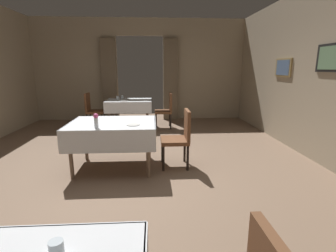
{
  "coord_description": "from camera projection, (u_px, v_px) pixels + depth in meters",
  "views": [
    {
      "loc": [
        0.37,
        -3.62,
        1.57
      ],
      "look_at": [
        0.62,
        0.38,
        0.64
      ],
      "focal_mm": 26.62,
      "sensor_mm": 36.0,
      "label": 1
    }
  ],
  "objects": [
    {
      "name": "glass_near_c",
      "position": [
        57.0,
        250.0,
        1.09
      ],
      "size": [
        0.07,
        0.07,
        0.09
      ],
      "primitive_type": "cylinder",
      "color": "silver",
      "rests_on": "dining_table_near"
    },
    {
      "name": "plate_far_a",
      "position": [
        124.0,
        101.0,
        6.28
      ],
      "size": [
        0.2,
        0.2,
        0.01
      ],
      "primitive_type": "cylinder",
      "color": "white",
      "rests_on": "dining_table_far"
    },
    {
      "name": "flower_vase_mid",
      "position": [
        96.0,
        120.0,
        3.47
      ],
      "size": [
        0.07,
        0.07,
        0.21
      ],
      "color": "silver",
      "rests_on": "dining_table_mid"
    },
    {
      "name": "wall_back",
      "position": [
        140.0,
        70.0,
        7.57
      ],
      "size": [
        6.4,
        0.27,
        3.0
      ],
      "color": "tan",
      "rests_on": "ground"
    },
    {
      "name": "ground",
      "position": [
        130.0,
        172.0,
        3.85
      ],
      "size": [
        10.08,
        10.08,
        0.0
      ],
      "primitive_type": "plane",
      "color": "#7A604C"
    },
    {
      "name": "dining_table_far",
      "position": [
        129.0,
        104.0,
        6.57
      ],
      "size": [
        1.18,
        0.89,
        0.75
      ],
      "color": "#7A604C",
      "rests_on": "ground"
    },
    {
      "name": "glass_far_d",
      "position": [
        117.0,
        98.0,
        6.53
      ],
      "size": [
        0.07,
        0.07,
        0.11
      ],
      "primitive_type": "cylinder",
      "color": "silver",
      "rests_on": "dining_table_far"
    },
    {
      "name": "plate_mid_b",
      "position": [
        133.0,
        125.0,
        3.67
      ],
      "size": [
        0.2,
        0.2,
        0.01
      ],
      "primitive_type": "cylinder",
      "color": "white",
      "rests_on": "dining_table_mid"
    },
    {
      "name": "dining_table_mid",
      "position": [
        113.0,
        128.0,
        3.9
      ],
      "size": [
        1.33,
        1.05,
        0.75
      ],
      "color": "#7A604C",
      "rests_on": "ground"
    },
    {
      "name": "chair_mid_right",
      "position": [
        180.0,
        136.0,
        3.98
      ],
      "size": [
        0.44,
        0.44,
        0.93
      ],
      "color": "black",
      "rests_on": "ground"
    },
    {
      "name": "chair_far_right",
      "position": [
        166.0,
        109.0,
        6.6
      ],
      "size": [
        0.45,
        0.44,
        0.93
      ],
      "color": "black",
      "rests_on": "ground"
    },
    {
      "name": "plate_far_b",
      "position": [
        145.0,
        100.0,
        6.43
      ],
      "size": [
        0.2,
        0.2,
        0.01
      ],
      "primitive_type": "cylinder",
      "color": "white",
      "rests_on": "dining_table_far"
    },
    {
      "name": "glass_far_c",
      "position": [
        122.0,
        97.0,
        6.77
      ],
      "size": [
        0.07,
        0.07,
        0.1
      ],
      "primitive_type": "cylinder",
      "color": "silver",
      "rests_on": "dining_table_far"
    },
    {
      "name": "chair_far_left",
      "position": [
        92.0,
        109.0,
        6.59
      ],
      "size": [
        0.44,
        0.44,
        0.93
      ],
      "color": "black",
      "rests_on": "ground"
    }
  ]
}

